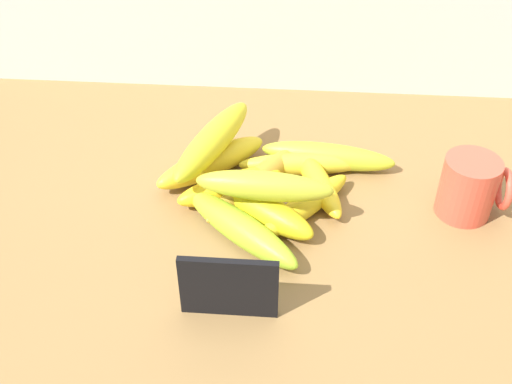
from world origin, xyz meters
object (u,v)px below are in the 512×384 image
(banana_3, at_px, (304,164))
(banana_9, at_px, (264,186))
(coffee_mug, at_px, (470,187))
(banana_2, at_px, (318,182))
(banana_1, at_px, (230,186))
(banana_7, at_px, (328,156))
(banana_8, at_px, (305,205))
(banana_4, at_px, (212,162))
(banana_10, at_px, (213,140))
(banana_6, at_px, (241,228))
(banana_0, at_px, (256,182))
(chalkboard_sign, at_px, (229,289))
(banana_5, at_px, (265,211))

(banana_3, height_order, banana_9, banana_9)
(coffee_mug, distance_m, banana_2, 0.20)
(banana_1, bearing_deg, banana_3, 32.31)
(banana_7, bearing_deg, banana_8, -105.91)
(banana_2, bearing_deg, banana_3, 116.57)
(banana_4, relative_size, banana_10, 0.89)
(coffee_mug, bearing_deg, banana_4, 170.76)
(banana_4, bearing_deg, banana_8, -30.59)
(banana_6, relative_size, banana_8, 1.11)
(banana_0, xyz_separation_m, banana_4, (-0.07, 0.04, 0.00))
(chalkboard_sign, relative_size, coffee_mug, 1.24)
(chalkboard_sign, relative_size, banana_9, 0.62)
(banana_2, relative_size, banana_4, 0.85)
(banana_1, bearing_deg, banana_9, -44.05)
(banana_6, height_order, banana_9, banana_9)
(coffee_mug, bearing_deg, banana_0, 175.87)
(banana_0, xyz_separation_m, banana_1, (-0.03, -0.01, 0.00))
(banana_10, bearing_deg, banana_2, -9.44)
(banana_0, xyz_separation_m, banana_9, (0.02, -0.06, 0.04))
(banana_4, height_order, banana_7, banana_4)
(banana_1, height_order, banana_2, banana_1)
(banana_3, height_order, banana_10, banana_10)
(banana_6, distance_m, banana_10, 0.15)
(banana_2, distance_m, banana_10, 0.16)
(coffee_mug, xyz_separation_m, banana_3, (-0.22, 0.07, -0.03))
(banana_4, bearing_deg, banana_9, -50.38)
(banana_0, height_order, banana_4, banana_4)
(coffee_mug, xyz_separation_m, banana_6, (-0.30, -0.08, -0.02))
(chalkboard_sign, bearing_deg, banana_2, 65.88)
(banana_0, relative_size, banana_2, 1.35)
(banana_2, xyz_separation_m, banana_9, (-0.07, -0.07, 0.05))
(banana_7, bearing_deg, coffee_mug, -25.25)
(banana_7, xyz_separation_m, banana_10, (-0.16, -0.03, 0.04))
(banana_1, height_order, banana_9, banana_9)
(banana_1, distance_m, banana_8, 0.11)
(banana_6, bearing_deg, banana_9, 54.06)
(coffee_mug, height_order, banana_10, same)
(banana_4, relative_size, banana_5, 1.18)
(banana_5, xyz_separation_m, banana_7, (0.08, 0.13, -0.00))
(banana_0, height_order, banana_7, banana_7)
(banana_6, bearing_deg, banana_10, 111.23)
(banana_9, relative_size, banana_10, 0.87)
(banana_9, bearing_deg, banana_2, 43.88)
(banana_0, distance_m, banana_10, 0.08)
(banana_2, bearing_deg, banana_6, -132.92)
(chalkboard_sign, xyz_separation_m, banana_5, (0.03, 0.15, -0.02))
(banana_5, height_order, banana_7, banana_5)
(banana_3, bearing_deg, banana_2, -63.43)
(coffee_mug, relative_size, banana_8, 0.51)
(banana_9, bearing_deg, banana_4, 129.62)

